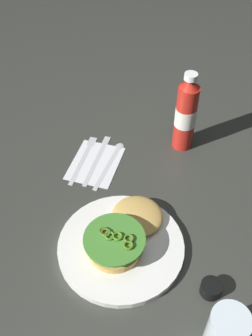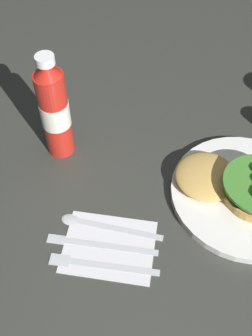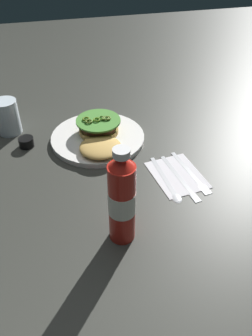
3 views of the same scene
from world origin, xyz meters
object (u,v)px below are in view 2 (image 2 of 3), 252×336
dinner_plate (244,194)px  butter_knife (95,243)px  fork_utensil (94,264)px  burger_sandwich (238,184)px  ketchup_bottle (55,111)px  napkin (109,246)px  spoon_utensil (97,224)px

dinner_plate → butter_knife: dinner_plate is taller
dinner_plate → butter_knife: bearing=36.7°
dinner_plate → fork_utensil: dinner_plate is taller
dinner_plate → burger_sandwich: 0.03m
butter_knife → fork_utensil: size_ratio=1.04×
dinner_plate → burger_sandwich: (0.02, 0.00, 0.03)m
dinner_plate → fork_utensil: size_ratio=1.48×
burger_sandwich → ketchup_bottle: bearing=-2.6°
dinner_plate → fork_utensil: (0.24, 0.22, -0.00)m
napkin → spoon_utensil: bearing=-45.9°
burger_sandwich → spoon_utensil: 0.28m
burger_sandwich → spoon_utensil: bearing=30.9°
spoon_utensil → ketchup_bottle: bearing=-49.3°
fork_utensil → napkin: bearing=-108.7°
napkin → butter_knife: (0.03, 0.00, 0.00)m
napkin → fork_utensil: fork_utensil is taller
napkin → fork_utensil: size_ratio=0.83×
burger_sandwich → ketchup_bottle: 0.39m
dinner_plate → spoon_utensil: 0.30m
dinner_plate → napkin: (0.22, 0.18, -0.01)m
dinner_plate → spoon_utensil: (0.26, 0.15, -0.00)m
napkin → burger_sandwich: bearing=-138.7°
dinner_plate → spoon_utensil: bearing=29.4°
napkin → butter_knife: size_ratio=0.80×
burger_sandwich → fork_utensil: 0.31m
fork_utensil → ketchup_bottle: bearing=-56.2°
burger_sandwich → fork_utensil: (0.22, 0.22, -0.03)m
butter_knife → fork_utensil: same height
napkin → spoon_utensil: 0.05m
dinner_plate → butter_knife: size_ratio=1.41×
ketchup_bottle → butter_knife: bearing=126.3°
napkin → spoon_utensil: (0.04, -0.04, 0.00)m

